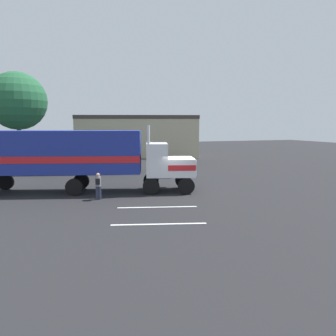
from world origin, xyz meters
TOP-DOWN VIEW (x-y plane):
  - ground_plane at (0.00, 0.00)m, footprint 120.00×120.00m
  - lane_stripe_near at (-2.55, -3.50)m, footprint 4.28×1.33m
  - lane_stripe_mid at (-3.42, -6.48)m, footprint 4.28×1.34m
  - semi_truck at (-6.26, 2.18)m, footprint 14.27×6.46m
  - person_bystander at (-5.36, -0.49)m, footprint 0.37×0.47m
  - parked_bus at (-5.23, 11.31)m, footprint 11.29×5.16m
  - tree_left at (-11.44, 20.75)m, footprint 6.51×6.51m
  - building_backdrop at (3.60, 24.86)m, footprint 17.77×10.56m

SIDE VIEW (x-z plane):
  - ground_plane at x=0.00m, z-range 0.00..0.00m
  - lane_stripe_near at x=-2.55m, z-range 0.00..0.01m
  - lane_stripe_mid at x=-3.42m, z-range 0.00..0.01m
  - person_bystander at x=-5.36m, z-range 0.08..1.71m
  - parked_bus at x=-5.23m, z-range 0.37..3.77m
  - semi_truck at x=-6.26m, z-range 0.27..4.77m
  - building_backdrop at x=3.60m, z-range 0.21..6.02m
  - tree_left at x=-11.44m, z-range 1.96..12.41m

